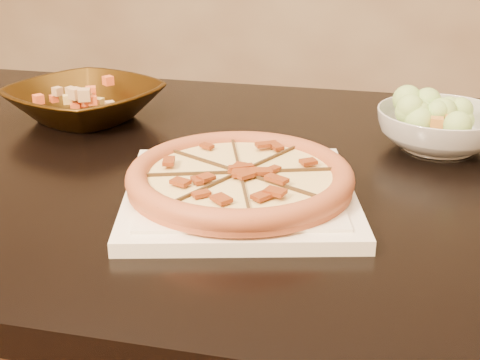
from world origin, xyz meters
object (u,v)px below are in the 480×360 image
at_px(dining_table, 189,221).
at_px(plate, 240,194).
at_px(pizza, 240,177).
at_px(salad_bowl, 440,129).
at_px(bronze_bowl, 85,103).

xyz_separation_m(dining_table, plate, (0.12, -0.12, 0.12)).
bearing_deg(pizza, plate, -56.25).
relative_size(dining_table, pizza, 4.93).
distance_m(pizza, salad_bowl, 0.37).
relative_size(pizza, bronze_bowl, 1.17).
height_order(pizza, bronze_bowl, bronze_bowl).
relative_size(plate, bronze_bowl, 1.47).
relative_size(dining_table, plate, 3.92).
relative_size(pizza, salad_bowl, 1.49).
distance_m(plate, salad_bowl, 0.37).
xyz_separation_m(plate, bronze_bowl, (-0.36, 0.25, 0.02)).
xyz_separation_m(dining_table, pizza, (0.12, -0.12, 0.14)).
bearing_deg(bronze_bowl, salad_bowl, 2.55).
height_order(plate, bronze_bowl, bronze_bowl).
height_order(dining_table, plate, plate).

